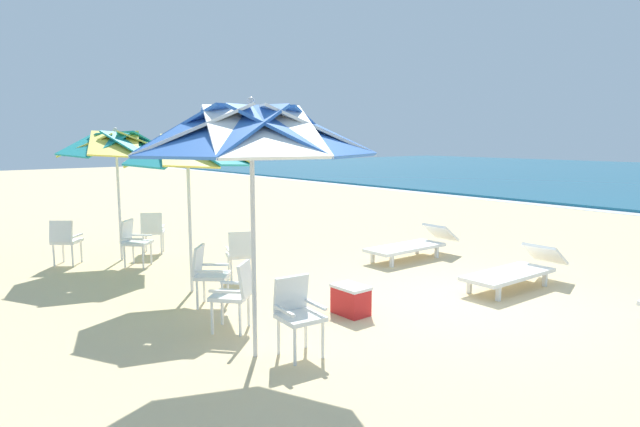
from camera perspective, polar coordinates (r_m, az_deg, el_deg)
The scene contains 14 objects.
ground_plane at distance 8.24m, azimuth 13.97°, elevation -9.00°, with size 80.00×80.00×0.00m, color beige.
beach_umbrella_0 at distance 5.70m, azimuth -7.23°, elevation 8.43°, with size 2.60×2.60×2.79m.
plastic_chair_0 at distance 6.02m, azimuth -2.42°, elevation -10.20°, with size 0.51×0.49×0.87m.
plastic_chair_1 at distance 6.81m, azimuth -8.88°, elevation -8.13°, with size 0.63×0.63×0.87m.
beach_umbrella_1 at distance 8.42m, azimuth -13.79°, elevation 6.30°, with size 2.00×2.00×2.50m.
plastic_chair_2 at distance 7.86m, azimuth -11.76°, elevation -6.02°, with size 0.63×0.63×0.87m.
plastic_chair_3 at distance 9.03m, azimuth -8.35°, elevation -4.10°, with size 0.60×0.58×0.87m.
beach_umbrella_2 at distance 11.06m, azimuth -20.69°, elevation 6.76°, with size 2.20×2.20×2.57m.
plastic_chair_4 at distance 11.18m, azimuth -25.28°, elevation -2.45°, with size 0.63×0.63×0.87m.
plastic_chair_5 at distance 11.63m, azimuth -17.23°, elevation -1.66°, with size 0.62×0.60×0.87m.
plastic_chair_6 at distance 10.62m, azimuth -19.03°, elevation -2.63°, with size 0.63×0.63×0.87m.
sun_lounger_1 at distance 9.21m, azimuth 19.95°, elevation -5.64°, with size 0.69×2.16×0.62m.
sun_lounger_2 at distance 10.85m, azimuth 9.73°, elevation -3.24°, with size 0.68×2.16×0.62m.
cooler_box at distance 7.42m, azimuth 3.26°, elevation -9.07°, with size 0.50×0.34×0.40m.
Camera 1 is at (4.63, -6.39, 2.38)m, focal length 30.37 mm.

